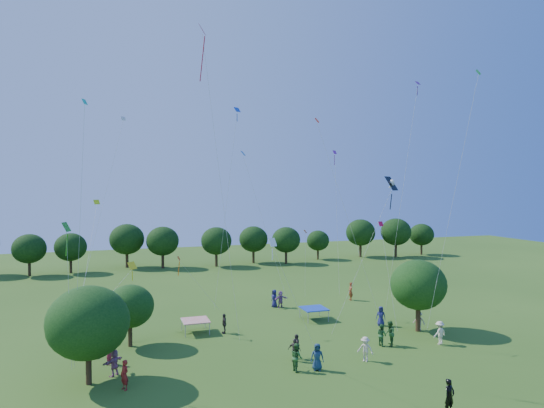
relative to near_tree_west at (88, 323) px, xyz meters
The scene contains 42 objects.
near_tree_west is the anchor object (origin of this frame).
near_tree_north 7.18m from the near_tree_west, 67.78° to the left, with size 3.63×3.63×4.74m.
near_tree_east 26.18m from the near_tree_west, ahead, with size 4.68×4.68×6.07m.
treeline 44.08m from the near_tree_west, 75.98° to the left, with size 88.01×8.77×6.77m.
tent_red_stripe 12.02m from the near_tree_west, 46.63° to the left, with size 2.20×2.20×1.10m.
tent_blue 21.27m from the near_tree_west, 25.42° to the left, with size 2.20×2.20×1.10m.
man_in_black 21.49m from the near_tree_west, 28.88° to the right, with size 0.70×0.45×1.87m, color black.
crowd_person_0 22.73m from the near_tree_west, 40.70° to the left, with size 0.88×0.47×1.78m, color #1D1B51.
crowd_person_1 4.52m from the near_tree_west, 68.79° to the left, with size 0.60×0.39×1.61m, color #9E1C45.
crowd_person_2 21.34m from the near_tree_west, ahead, with size 0.83×0.45×1.67m, color #265A2B.
crowd_person_3 25.72m from the near_tree_west, ahead, with size 1.19×0.53×1.81m, color beige.
crowd_person_4 13.14m from the near_tree_west, 36.49° to the left, with size 0.97×0.44×1.65m, color #362E2B.
crowd_person_5 6.36m from the near_tree_west, 99.36° to the left, with size 1.55×0.56×1.67m, color #A8629B.
crowd_person_6 14.85m from the near_tree_west, ahead, with size 0.88×0.48×1.79m, color #1A334D.
crowd_person_7 3.94m from the near_tree_west, 36.80° to the right, with size 0.67×0.43×1.80m, color maroon.
crowd_person_8 21.86m from the near_tree_west, ahead, with size 0.94×0.51×1.90m, color #275725.
crowd_person_9 26.63m from the near_tree_west, ahead, with size 1.05×0.47×1.60m, color beige.
crowd_person_10 14.15m from the near_tree_west, ahead, with size 1.04×0.47×1.77m, color #38322D.
crowd_person_11 3.47m from the near_tree_west, 31.17° to the left, with size 1.61×0.58×1.73m, color #AB6388.
crowd_person_12 24.67m from the near_tree_west, 12.81° to the left, with size 0.84×0.46×1.71m, color navy.
crowd_person_13 29.99m from the near_tree_west, 29.97° to the left, with size 0.72×0.46×1.92m, color #91371A.
crowd_person_14 13.50m from the near_tree_west, ahead, with size 0.92×0.50×1.86m, color #2A5E28.
crowd_person_15 18.57m from the near_tree_west, ahead, with size 1.14×0.51×1.74m, color beige.
crowd_person_16 13.85m from the near_tree_west, ahead, with size 0.94×0.43×1.61m, color #453C37.
crowd_person_17 22.87m from the near_tree_west, 39.03° to the left, with size 1.58×0.57×1.70m, color #8C528C.
pirate_kite 22.85m from the near_tree_west, ahead, with size 5.10×1.59×11.71m.
red_high_kite 17.06m from the near_tree_west, 10.03° to the left, with size 2.91×0.80×21.90m.
small_kite_0 22.46m from the near_tree_west, 16.86° to the left, with size 5.81×0.92×16.73m.
small_kite_1 11.71m from the near_tree_west, 51.14° to the left, with size 3.91×1.80×5.16m.
small_kite_2 11.74m from the near_tree_west, 76.34° to the left, with size 4.58×4.80×4.43m.
small_kite_3 28.44m from the near_tree_west, ahead, with size 2.97×2.27×19.49m.
small_kite_4 19.18m from the near_tree_west, 41.73° to the left, with size 2.43×0.56×18.02m.
small_kite_5 28.91m from the near_tree_west, 10.44° to the left, with size 2.73×1.09×20.12m.
small_kite_6 14.83m from the near_tree_west, 84.21° to the left, with size 4.26×7.06×17.28m.
small_kite_7 8.29m from the near_tree_west, 121.20° to the right, with size 0.98×0.42×16.19m.
small_kite_8 21.80m from the near_tree_west, ahead, with size 0.82×1.65×8.24m.
small_kite_9 22.63m from the near_tree_west, 31.20° to the left, with size 0.81×1.72×6.80m.
small_kite_10 15.12m from the near_tree_west, 90.55° to the left, with size 1.60×9.11×9.75m.
small_kite_11 5.03m from the near_tree_west, 161.49° to the right, with size 0.52×0.83×8.81m.
small_kite_12 22.25m from the near_tree_west, 44.42° to the left, with size 3.91×3.34×14.50m.
small_kite_13 29.61m from the near_tree_west, 31.93° to the left, with size 1.20×3.40×14.86m.
small_kite_14 12.44m from the near_tree_west, 20.43° to the right, with size 4.14×2.69×7.88m.
Camera 1 is at (-10.94, -19.00, 12.21)m, focal length 32.00 mm.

